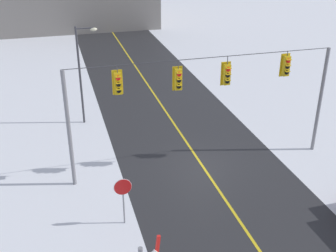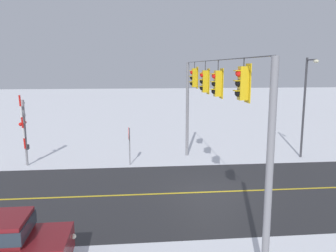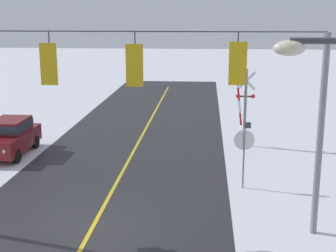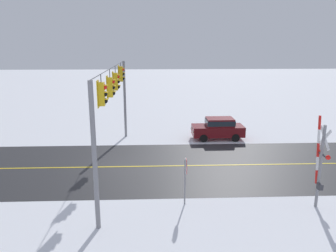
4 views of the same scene
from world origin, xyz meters
name	(u,v)px [view 2 (image 2 of 4)]	position (x,y,z in m)	size (l,w,h in m)	color
ground_plane	(209,192)	(0.00, 0.00, 0.00)	(160.00, 160.00, 0.00)	white
road_asphalt	(328,188)	(0.00, 6.00, 0.00)	(9.00, 80.00, 0.01)	#28282B
lane_centre_line	(328,188)	(0.00, 6.00, 0.01)	(0.14, 72.00, 0.01)	gold
signal_span	(211,101)	(-0.03, -0.01, 4.39)	(14.20, 0.47, 6.22)	gray
stop_sign	(129,137)	(-5.07, -3.85, 1.71)	(0.80, 0.09, 2.35)	gray
railroad_crossing	(24,129)	(-5.53, -10.07, 2.24)	(1.09, 0.31, 4.32)	gray
streetlamp_near	(306,99)	(-5.59, 7.47, 3.92)	(1.39, 0.28, 6.50)	#38383D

